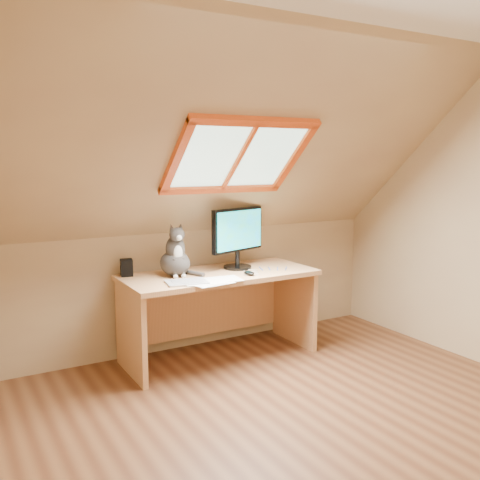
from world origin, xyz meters
TOP-DOWN VIEW (x-y plane):
  - ground at (0.00, 0.00)m, footprint 3.50×3.50m
  - room_shell at (0.00, -0.09)m, footprint 3.52×3.52m
  - desk at (0.01, 1.45)m, footprint 1.54×0.67m
  - monitor at (0.22, 1.45)m, footprint 0.53×0.23m
  - cat at (-0.33, 1.45)m, footprint 0.25×0.29m
  - desk_speaker at (-0.66, 1.63)m, footprint 0.11×0.11m
  - graphics_tablet at (-0.36, 1.18)m, footprint 0.33×0.26m
  - mouse at (0.17, 1.18)m, footprint 0.08×0.12m
  - papers at (-0.16, 1.12)m, footprint 0.35×0.30m
  - cables at (0.37, 1.26)m, footprint 0.51×0.26m

SIDE VIEW (x-z plane):
  - ground at x=0.00m, z-range 0.00..0.00m
  - desk at x=0.01m, z-range 0.13..0.84m
  - papers at x=-0.16m, z-range 0.70..0.71m
  - cables at x=0.37m, z-range 0.70..0.71m
  - graphics_tablet at x=-0.36m, z-range 0.70..0.72m
  - mouse at x=0.17m, z-range 0.70..0.74m
  - desk_speaker at x=-0.66m, z-range 0.70..0.83m
  - cat at x=-0.33m, z-range 0.64..1.06m
  - monitor at x=0.22m, z-range 0.74..1.24m
  - room_shell at x=0.00m, z-range 0.23..2.64m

